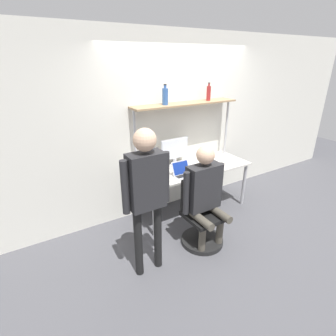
{
  "coord_description": "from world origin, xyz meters",
  "views": [
    {
      "loc": [
        -2.26,
        -2.6,
        2.3
      ],
      "look_at": [
        -0.78,
        -0.17,
        1.11
      ],
      "focal_mm": 28.0,
      "sensor_mm": 36.0,
      "label": 1
    }
  ],
  "objects_px": {
    "person_standing": "(146,186)",
    "bottle_blue": "(165,96)",
    "person_seated": "(205,190)",
    "bottle_red": "(209,93)",
    "office_chair": "(201,224)",
    "monitor": "(175,151)",
    "cell_phone": "(200,172)",
    "laptop": "(182,171)"
  },
  "relations": [
    {
      "from": "office_chair",
      "to": "bottle_red",
      "type": "bearing_deg",
      "value": 50.1
    },
    {
      "from": "laptop",
      "to": "office_chair",
      "type": "height_order",
      "value": "laptop"
    },
    {
      "from": "cell_phone",
      "to": "bottle_red",
      "type": "xyz_separation_m",
      "value": [
        0.46,
        0.46,
        1.05
      ]
    },
    {
      "from": "cell_phone",
      "to": "bottle_red",
      "type": "bearing_deg",
      "value": 44.53
    },
    {
      "from": "monitor",
      "to": "person_seated",
      "type": "distance_m",
      "value": 1.0
    },
    {
      "from": "monitor",
      "to": "bottle_blue",
      "type": "height_order",
      "value": "bottle_blue"
    },
    {
      "from": "monitor",
      "to": "bottle_blue",
      "type": "distance_m",
      "value": 0.84
    },
    {
      "from": "office_chair",
      "to": "monitor",
      "type": "bearing_deg",
      "value": 79.7
    },
    {
      "from": "laptop",
      "to": "person_standing",
      "type": "height_order",
      "value": "person_standing"
    },
    {
      "from": "office_chair",
      "to": "laptop",
      "type": "bearing_deg",
      "value": 84.6
    },
    {
      "from": "monitor",
      "to": "laptop",
      "type": "distance_m",
      "value": 0.43
    },
    {
      "from": "bottle_blue",
      "to": "bottle_red",
      "type": "distance_m",
      "value": 0.77
    },
    {
      "from": "bottle_blue",
      "to": "laptop",
      "type": "bearing_deg",
      "value": -83.65
    },
    {
      "from": "person_seated",
      "to": "bottle_red",
      "type": "bearing_deg",
      "value": 51.38
    },
    {
      "from": "monitor",
      "to": "laptop",
      "type": "height_order",
      "value": "monitor"
    },
    {
      "from": "laptop",
      "to": "bottle_red",
      "type": "relative_size",
      "value": 1.05
    },
    {
      "from": "cell_phone",
      "to": "person_standing",
      "type": "xyz_separation_m",
      "value": [
        -1.15,
        -0.58,
        0.32
      ]
    },
    {
      "from": "monitor",
      "to": "person_seated",
      "type": "height_order",
      "value": "person_seated"
    },
    {
      "from": "monitor",
      "to": "cell_phone",
      "type": "distance_m",
      "value": 0.52
    },
    {
      "from": "office_chair",
      "to": "bottle_blue",
      "type": "relative_size",
      "value": 3.19
    },
    {
      "from": "person_seated",
      "to": "person_standing",
      "type": "height_order",
      "value": "person_standing"
    },
    {
      "from": "person_seated",
      "to": "cell_phone",
      "type": "bearing_deg",
      "value": 58.64
    },
    {
      "from": "office_chair",
      "to": "bottle_red",
      "type": "height_order",
      "value": "bottle_red"
    },
    {
      "from": "bottle_red",
      "to": "bottle_blue",
      "type": "bearing_deg",
      "value": 180.0
    },
    {
      "from": "person_standing",
      "to": "monitor",
      "type": "bearing_deg",
      "value": 45.66
    },
    {
      "from": "person_standing",
      "to": "bottle_blue",
      "type": "xyz_separation_m",
      "value": [
        0.84,
        1.03,
        0.73
      ]
    },
    {
      "from": "office_chair",
      "to": "person_standing",
      "type": "height_order",
      "value": "person_standing"
    },
    {
      "from": "cell_phone",
      "to": "person_standing",
      "type": "bearing_deg",
      "value": -153.33
    },
    {
      "from": "person_seated",
      "to": "bottle_blue",
      "type": "relative_size",
      "value": 4.86
    },
    {
      "from": "bottle_blue",
      "to": "office_chair",
      "type": "bearing_deg",
      "value": -90.57
    },
    {
      "from": "person_standing",
      "to": "bottle_red",
      "type": "relative_size",
      "value": 6.38
    },
    {
      "from": "monitor",
      "to": "bottle_blue",
      "type": "bearing_deg",
      "value": 176.8
    },
    {
      "from": "office_chair",
      "to": "bottle_blue",
      "type": "height_order",
      "value": "bottle_blue"
    },
    {
      "from": "laptop",
      "to": "office_chair",
      "type": "xyz_separation_m",
      "value": [
        -0.05,
        -0.55,
        -0.55
      ]
    },
    {
      "from": "office_chair",
      "to": "bottle_blue",
      "type": "distance_m",
      "value": 1.81
    },
    {
      "from": "monitor",
      "to": "bottle_red",
      "type": "bearing_deg",
      "value": 0.83
    },
    {
      "from": "cell_phone",
      "to": "office_chair",
      "type": "bearing_deg",
      "value": -123.63
    },
    {
      "from": "person_standing",
      "to": "bottle_red",
      "type": "height_order",
      "value": "bottle_red"
    },
    {
      "from": "bottle_red",
      "to": "cell_phone",
      "type": "bearing_deg",
      "value": -135.47
    },
    {
      "from": "cell_phone",
      "to": "bottle_blue",
      "type": "bearing_deg",
      "value": 124.26
    },
    {
      "from": "laptop",
      "to": "bottle_blue",
      "type": "height_order",
      "value": "bottle_blue"
    },
    {
      "from": "monitor",
      "to": "laptop",
      "type": "xyz_separation_m",
      "value": [
        -0.12,
        -0.38,
        -0.18
      ]
    }
  ]
}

